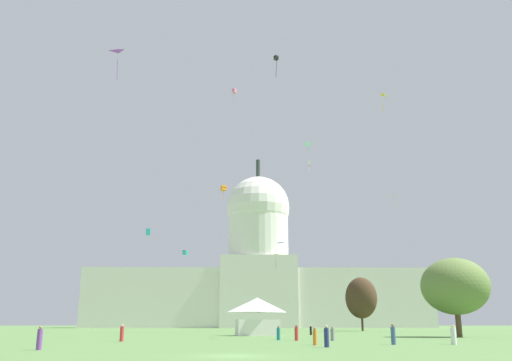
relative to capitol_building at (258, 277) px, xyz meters
name	(u,v)px	position (x,y,z in m)	size (l,w,h in m)	color
ground_plane	(235,356)	(-5.95, -192.48, -20.35)	(800.00, 800.00, 0.00)	#567F42
capitol_building	(258,277)	(0.00, 0.00, 0.00)	(138.51, 26.75, 70.72)	silver
event_tent	(257,316)	(-3.51, -140.89, -17.48)	(7.13, 5.63, 5.61)	white
tree_east_mid	(455,286)	(23.69, -150.17, -13.57)	(9.99, 9.01, 10.67)	brown
tree_east_near	(361,298)	(22.65, -92.91, -12.61)	(10.41, 10.43, 12.60)	#42301E
person_red_mid_left	(296,333)	(0.26, -164.49, -19.58)	(0.53, 0.53, 1.67)	red
person_red_mid_right	(122,334)	(-18.16, -166.87, -19.55)	(0.56, 0.56, 1.74)	red
person_grey_back_center	(239,330)	(-6.36, -134.37, -19.63)	(0.58, 0.58, 1.58)	gray
person_black_front_right	(311,330)	(5.15, -136.48, -19.63)	(0.50, 0.50, 1.55)	black
person_navy_lawn_far_right	(327,337)	(1.09, -181.28, -19.57)	(0.45, 0.45, 1.70)	navy
person_white_front_left	(453,336)	(13.17, -175.97, -19.59)	(0.65, 0.65, 1.69)	silver
person_purple_deep_crowd	(40,339)	(-19.96, -185.24, -19.59)	(0.42, 0.42, 1.66)	#703D93
person_denim_lawn_far_left	(393,335)	(7.75, -176.18, -19.53)	(0.53, 0.53, 1.77)	#3D5684
person_orange_near_tent	(315,337)	(0.71, -176.96, -19.65)	(0.49, 0.49, 1.51)	orange
person_teal_front_center	(278,334)	(-1.59, -162.70, -19.65)	(0.47, 0.47, 1.55)	#1E757A
person_grey_back_left	(332,334)	(4.10, -165.10, -19.69)	(0.56, 0.56, 1.46)	gray
kite_red_high	(309,167)	(18.26, -33.20, 37.61)	(1.28, 0.99, 0.21)	red
kite_green_high	(308,145)	(10.87, -90.89, 26.96)	(1.05, 0.55, 2.79)	green
kite_cyan_low	(148,232)	(-19.15, -149.36, -5.99)	(0.72, 0.56, 1.06)	#33BCDB
kite_lime_mid	(397,198)	(32.16, -96.03, 11.55)	(1.19, 1.68, 2.30)	#8CD133
kite_gold_mid	(380,98)	(14.64, -151.22, 13.95)	(1.26, 1.48, 2.43)	gold
kite_pink_high	(234,91)	(-8.13, -109.47, 33.64)	(1.15, 1.17, 4.36)	pink
kite_blue_low	(278,245)	(-1.43, -160.19, -9.32)	(1.12, 1.31, 0.12)	blue
kite_black_high	(276,58)	(-0.14, -139.78, 26.28)	(0.93, 0.92, 4.18)	black
kite_magenta_mid	(219,236)	(-14.40, -42.69, 10.36)	(1.58, 1.11, 0.25)	#D1339E
kite_orange_mid	(224,188)	(-9.52, -126.65, 6.09)	(1.21, 1.23, 2.99)	orange
kite_yellow_mid	(277,257)	(3.15, -79.13, -1.09)	(1.55, 1.24, 3.64)	yellow
kite_white_high	(309,164)	(17.54, -39.46, 37.06)	(1.01, 0.66, 4.20)	white
kite_turquoise_mid	(185,253)	(-19.76, -95.83, -2.17)	(1.39, 1.36, 1.21)	teal
kite_violet_high	(118,57)	(-22.79, -158.57, 16.47)	(1.78, 1.12, 3.77)	purple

